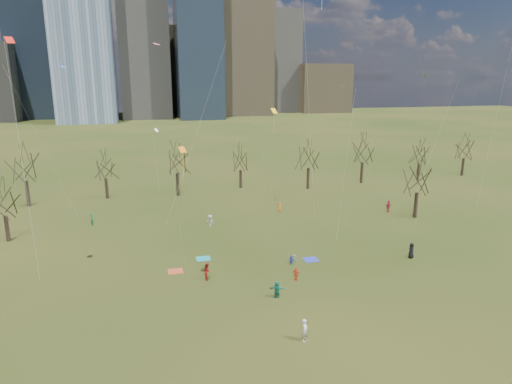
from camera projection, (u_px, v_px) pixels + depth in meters
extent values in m
plane|color=black|center=(286.00, 290.00, 44.72)|extent=(500.00, 500.00, 0.00)
cube|color=slate|center=(142.00, 20.00, 223.71)|extent=(24.00, 24.00, 95.00)
cube|color=#384C66|center=(197.00, 9.00, 219.40)|extent=(22.00, 22.00, 105.00)
cube|color=#726347|center=(243.00, 48.00, 248.74)|extent=(28.00, 28.00, 72.00)
cube|color=#384C66|center=(37.00, 52.00, 228.86)|extent=(25.00, 25.00, 65.00)
cube|color=slate|center=(278.00, 62.00, 270.59)|extent=(22.00, 22.00, 58.00)
cube|color=#726347|center=(167.00, 71.00, 265.46)|extent=(30.00, 30.00, 48.00)
cube|color=#726347|center=(320.00, 88.00, 275.61)|extent=(30.00, 28.00, 28.00)
cylinder|color=black|center=(28.00, 193.00, 73.31)|extent=(0.55, 0.55, 4.28)
cylinder|color=black|center=(107.00, 188.00, 78.18)|extent=(0.52, 0.52, 3.60)
cylinder|color=black|center=(178.00, 184.00, 80.09)|extent=(0.54, 0.54, 4.05)
cylinder|color=black|center=(241.00, 179.00, 85.90)|extent=(0.51, 0.51, 3.38)
cylinder|color=black|center=(308.00, 178.00, 84.98)|extent=(0.54, 0.54, 3.96)
cylinder|color=black|center=(362.00, 173.00, 89.74)|extent=(0.54, 0.54, 4.14)
cylinder|color=black|center=(418.00, 172.00, 91.78)|extent=(0.52, 0.52, 3.51)
cylinder|color=black|center=(463.00, 167.00, 96.54)|extent=(0.53, 0.53, 3.74)
cylinder|color=black|center=(7.00, 228.00, 57.70)|extent=(0.51, 0.51, 3.38)
cylinder|color=black|center=(416.00, 205.00, 67.45)|extent=(0.53, 0.53, 3.83)
cube|color=teal|center=(203.00, 259.00, 52.42)|extent=(1.60, 1.50, 0.03)
cube|color=#2434AB|center=(311.00, 260.00, 52.15)|extent=(1.60, 1.50, 0.03)
cube|color=#B94525|center=(176.00, 271.00, 49.00)|extent=(1.60, 1.50, 0.03)
imported|color=silver|center=(305.00, 330.00, 35.92)|extent=(0.74, 0.80, 1.84)
imported|color=#A71F17|center=(207.00, 271.00, 46.87)|extent=(0.76, 0.94, 1.82)
imported|color=slate|center=(294.00, 259.00, 51.02)|extent=(0.70, 0.77, 1.04)
imported|color=#F83C1B|center=(296.00, 274.00, 46.63)|extent=(0.84, 0.83, 1.42)
imported|color=#1C7F6B|center=(277.00, 289.00, 42.95)|extent=(1.63, 0.97, 1.68)
imported|color=black|center=(411.00, 251.00, 52.43)|extent=(1.07, 0.96, 1.83)
imported|color=#2639A7|center=(291.00, 261.00, 50.53)|extent=(0.62, 0.65, 1.06)
imported|color=silver|center=(210.00, 220.00, 63.80)|extent=(1.19, 1.15, 1.63)
imported|color=#B81A42|center=(388.00, 206.00, 70.56)|extent=(1.17, 0.86, 1.84)
imported|color=orange|center=(279.00, 207.00, 70.76)|extent=(0.66, 0.84, 1.52)
imported|color=#197150|center=(92.00, 220.00, 64.06)|extent=(0.57, 0.70, 1.67)
plane|color=orange|center=(182.00, 150.00, 40.35)|extent=(0.95, 0.86, 0.45)
cylinder|color=silver|center=(181.00, 232.00, 37.96)|extent=(1.58, 8.00, 12.65)
cylinder|color=orange|center=(183.00, 167.00, 40.74)|extent=(0.04, 0.04, 2.70)
plane|color=gold|center=(343.00, 86.00, 49.75)|extent=(0.76, 0.87, 0.48)
cylinder|color=silver|center=(345.00, 171.00, 49.49)|extent=(0.97, 4.97, 17.90)
plane|color=#FF5D6B|center=(157.00, 44.00, 53.88)|extent=(1.16, 1.16, 0.25)
cylinder|color=silver|center=(193.00, 143.00, 53.59)|extent=(6.90, 8.30, 22.70)
cylinder|color=silver|center=(309.00, 113.00, 55.13)|extent=(5.73, 8.29, 29.38)
cylinder|color=white|center=(322.00, 0.00, 56.43)|extent=(0.04, 0.04, 2.10)
plane|color=green|center=(424.00, 75.00, 66.76)|extent=(0.94, 1.10, 0.64)
cylinder|color=silver|center=(435.00, 144.00, 65.88)|extent=(0.67, 7.04, 19.15)
plane|color=blue|center=(63.00, 67.00, 58.47)|extent=(1.04, 1.02, 0.27)
cylinder|color=silver|center=(45.00, 150.00, 56.52)|extent=(5.02, 8.14, 20.21)
plane|color=yellow|center=(274.00, 111.00, 68.36)|extent=(1.33, 1.15, 0.75)
cylinder|color=silver|center=(264.00, 162.00, 66.00)|extent=(5.21, 7.34, 14.01)
cylinder|color=yellow|center=(274.00, 123.00, 68.81)|extent=(0.04, 0.04, 3.00)
plane|color=red|center=(10.00, 40.00, 38.19)|extent=(1.19, 1.11, 0.58)
cylinder|color=silver|center=(24.00, 172.00, 39.35)|extent=(0.38, 3.33, 21.90)
cylinder|color=silver|center=(502.00, 90.00, 60.95)|extent=(3.01, 7.67, 34.36)
plane|color=white|center=(156.00, 130.00, 69.80)|extent=(0.88, 0.84, 0.46)
cylinder|color=silver|center=(157.00, 169.00, 68.60)|extent=(0.74, 5.24, 11.02)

